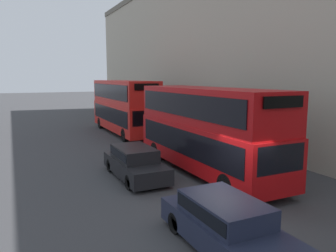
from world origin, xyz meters
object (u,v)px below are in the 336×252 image
bus_second_in_queue (124,105)px  car_hatchback (135,162)px  bus_leading (206,126)px  pedestrian (269,158)px  car_dark_sedan (226,223)px

bus_second_in_queue → car_hatchback: bus_second_in_queue is taller
bus_leading → bus_second_in_queue: bearing=90.0°
bus_leading → pedestrian: size_ratio=6.27×
bus_leading → pedestrian: bearing=-25.1°
bus_second_in_queue → pedestrian: 14.42m
bus_second_in_queue → car_dark_sedan: size_ratio=2.25×
bus_second_in_queue → bus_leading: bearing=-90.0°
bus_leading → car_dark_sedan: size_ratio=2.18×
bus_leading → bus_second_in_queue: 12.69m
pedestrian → car_dark_sedan: bearing=-140.7°
bus_second_in_queue → pedestrian: bearing=-78.4°
bus_leading → bus_second_in_queue: size_ratio=0.97×
car_dark_sedan → pedestrian: size_ratio=2.87×
bus_second_in_queue → car_dark_sedan: bus_second_in_queue is taller
car_dark_sedan → pedestrian: bearing=39.3°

